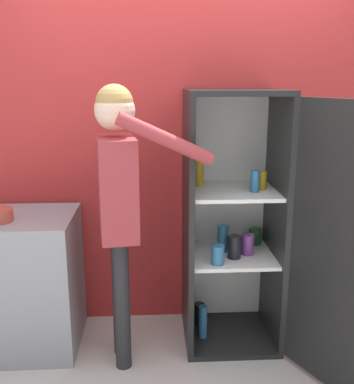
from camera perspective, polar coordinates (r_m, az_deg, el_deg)
wall_back at (r=3.24m, az=0.36°, el=5.08°), size 7.00×0.06×2.55m
refrigerator at (r=2.98m, az=9.33°, el=-4.24°), size 0.96×1.16×1.72m
person at (r=2.70m, az=-7.40°, el=0.47°), size 0.70×0.51×1.76m
counter at (r=3.24m, az=-18.50°, el=-10.74°), size 0.67×0.62×0.92m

